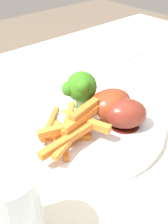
# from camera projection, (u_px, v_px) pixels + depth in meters

# --- Properties ---
(dining_table) EXTENTS (1.23, 0.77, 0.75)m
(dining_table) POSITION_uv_depth(u_px,v_px,m) (84.00, 175.00, 0.55)
(dining_table) COLOR silver
(dining_table) RESTS_ON ground_plane
(dinner_plate) EXTENTS (0.27, 0.27, 0.01)m
(dinner_plate) POSITION_uv_depth(u_px,v_px,m) (84.00, 125.00, 0.50)
(dinner_plate) COLOR silver
(dinner_plate) RESTS_ON dining_table
(broccoli_floret_front) EXTENTS (0.07, 0.06, 0.07)m
(broccoli_floret_front) POSITION_uv_depth(u_px,v_px,m) (81.00, 87.00, 0.51)
(broccoli_floret_front) COLOR #86B959
(broccoli_floret_front) RESTS_ON dinner_plate
(carrot_fries_pile) EXTENTS (0.14, 0.12, 0.05)m
(carrot_fries_pile) POSITION_uv_depth(u_px,v_px,m) (71.00, 127.00, 0.45)
(carrot_fries_pile) COLOR orange
(carrot_fries_pile) RESTS_ON dinner_plate
(chicken_drumstick_near) EXTENTS (0.14, 0.07, 0.05)m
(chicken_drumstick_near) POSITION_uv_depth(u_px,v_px,m) (107.00, 104.00, 0.50)
(chicken_drumstick_near) COLOR #621A0A
(chicken_drumstick_near) RESTS_ON dinner_plate
(chicken_drumstick_far) EXTENTS (0.13, 0.07, 0.05)m
(chicken_drumstick_far) POSITION_uv_depth(u_px,v_px,m) (108.00, 107.00, 0.49)
(chicken_drumstick_far) COLOR #62200F
(chicken_drumstick_far) RESTS_ON dinner_plate
(chicken_drumstick_extra) EXTENTS (0.11, 0.10, 0.05)m
(chicken_drumstick_extra) POSITION_uv_depth(u_px,v_px,m) (123.00, 114.00, 0.47)
(chicken_drumstick_extra) COLOR #541911
(chicken_drumstick_extra) RESTS_ON dinner_plate
(fork) EXTENTS (0.19, 0.01, 0.00)m
(fork) POSITION_uv_depth(u_px,v_px,m) (150.00, 49.00, 0.79)
(fork) COLOR silver
(fork) RESTS_ON dining_table
(water_glass) EXTENTS (0.07, 0.07, 0.10)m
(water_glass) POSITION_uv_depth(u_px,v_px,m) (9.00, 210.00, 0.30)
(water_glass) COLOR silver
(water_glass) RESTS_ON dining_table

